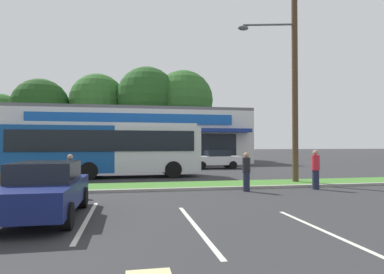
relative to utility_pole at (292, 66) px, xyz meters
name	(u,v)px	position (x,y,z in m)	size (l,w,h in m)	color
grass_median	(192,185)	(-5.18, -0.11, -5.92)	(56.00, 2.20, 0.12)	#427A2D
curb_lip	(198,189)	(-5.18, -1.33, -5.92)	(56.00, 0.24, 0.12)	#99968C
parking_stripe_0	(87,219)	(-9.21, -6.13, -5.98)	(0.12, 4.80, 0.01)	silver
parking_stripe_1	(196,227)	(-6.53, -7.48, -5.98)	(0.12, 4.80, 0.01)	silver
parking_stripe_2	(330,234)	(-3.72, -8.66, -5.98)	(0.12, 4.80, 0.01)	silver
storefront_building	(133,137)	(-7.68, 21.99, -3.14)	(23.94, 13.53, 5.67)	silver
tree_far_left	(0,116)	(-25.20, 32.80, -0.19)	(6.00, 6.00, 8.80)	#473323
tree_left	(41,107)	(-19.38, 29.98, 0.79)	(7.33, 7.33, 10.44)	#473323
tree_mid_left	(98,102)	(-12.26, 30.10, 1.72)	(7.41, 7.41, 11.41)	#473323
tree_mid	(147,97)	(-5.78, 28.25, 2.22)	(7.97, 7.97, 12.19)	#473323
tree_mid_right	(183,100)	(-0.92, 28.32, 1.98)	(7.98, 7.98, 11.96)	#473323
utility_pole	(292,66)	(0.00, 0.00, 0.00)	(3.16, 2.37, 11.25)	#4C3826
city_bus	(106,148)	(-9.50, 4.98, -4.22)	(11.31, 2.85, 3.25)	#144793
bus_stop_bench	(13,185)	(-12.32, -2.16, -5.48)	(1.60, 0.45, 0.95)	brown
car_1	(44,190)	(-10.39, -5.78, -5.21)	(1.94, 4.37, 1.50)	navy
car_2	(16,160)	(-16.35, 11.16, -5.16)	(4.74, 1.86, 1.63)	#0C3F1E
car_3	(145,159)	(-6.86, 10.93, -5.18)	(4.22, 1.87, 1.56)	#B7B7BC
car_5	(215,159)	(-1.16, 10.76, -5.22)	(4.10, 1.87, 1.47)	silver
pedestrian_near_bench	(246,172)	(-3.23, -2.07, -5.15)	(0.33, 0.33, 1.65)	#1E2338
pedestrian_by_pole	(316,169)	(0.01, -2.04, -5.10)	(0.35, 0.35, 1.74)	#1E2338
pedestrian_mid	(70,175)	(-10.36, -1.98, -5.17)	(0.32, 0.32, 1.61)	black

